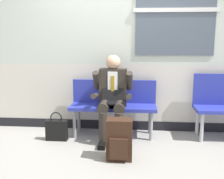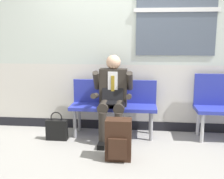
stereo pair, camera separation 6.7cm
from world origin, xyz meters
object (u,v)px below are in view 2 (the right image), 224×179
person_seated (113,96)px  handbag (57,129)px  backpack (118,140)px  bench_with_person (114,102)px

person_seated → handbag: bearing=-169.8°
backpack → handbag: bearing=149.8°
bench_with_person → person_seated: size_ratio=1.05×
backpack → handbag: 1.09m
person_seated → handbag: person_seated is taller
handbag → person_seated: bearing=10.2°
bench_with_person → backpack: bearing=-80.8°
backpack → person_seated: bearing=101.6°
backpack → handbag: (-0.94, 0.55, -0.09)m
backpack → handbag: size_ratio=1.20×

